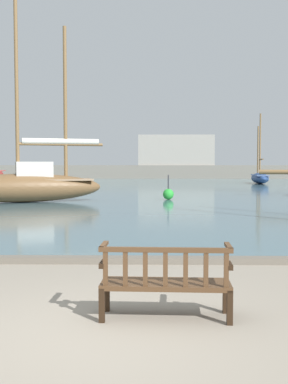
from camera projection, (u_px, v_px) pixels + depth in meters
name	position (u px, v px, depth m)	size (l,w,h in m)	color
ground_plane	(93.00, 334.00, 5.40)	(160.00, 160.00, 0.00)	gray
harbor_water	(145.00, 181.00, 49.32)	(100.00, 80.00, 0.08)	#476670
quay_edge_kerb	(117.00, 260.00, 9.24)	(40.00, 0.30, 0.12)	#675F54
park_bench	(166.00, 281.00, 5.92)	(1.62, 0.59, 0.92)	black
sailboat_outer_port	(24.00, 183.00, 22.59)	(7.64, 4.08, 9.75)	brown
sailboat_nearest_port	(260.00, 177.00, 43.18)	(1.94, 5.54, 6.27)	navy
channel_buoy	(168.00, 194.00, 24.22)	(0.55, 0.55, 1.25)	green
far_breakwater	(156.00, 166.00, 57.66)	(47.31, 2.40, 6.08)	slate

